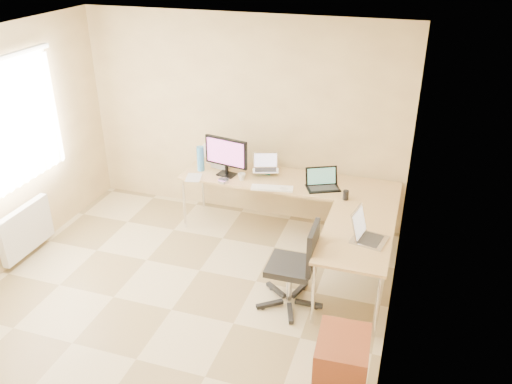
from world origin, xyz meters
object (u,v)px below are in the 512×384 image
(keyboard, at_px, (272,188))
(desk_fan, at_px, (209,153))
(monitor, at_px, (226,157))
(laptop_center, at_px, (266,163))
(cabinet, at_px, (341,372))
(water_bottle, at_px, (201,159))
(office_chair, at_px, (290,263))
(desk_main, at_px, (288,206))
(laptop_black, at_px, (323,179))
(desk_return, at_px, (354,264))
(mug, at_px, (242,177))
(laptop_return, at_px, (370,230))

(keyboard, bearing_deg, desk_fan, 142.46)
(monitor, relative_size, laptop_center, 1.81)
(cabinet, bearing_deg, desk_fan, 126.05)
(water_bottle, height_order, office_chair, water_bottle)
(keyboard, distance_m, water_bottle, 1.04)
(desk_main, height_order, laptop_black, laptop_black)
(cabinet, bearing_deg, desk_main, 110.30)
(desk_return, bearing_deg, monitor, 152.55)
(laptop_center, height_order, water_bottle, water_bottle)
(mug, distance_m, cabinet, 2.89)
(office_chair, bearing_deg, desk_return, 31.78)
(laptop_return, relative_size, office_chair, 0.40)
(desk_main, relative_size, keyboard, 5.39)
(keyboard, relative_size, desk_fan, 1.97)
(laptop_center, distance_m, water_bottle, 0.82)
(desk_return, xyz_separation_m, mug, (-1.52, 0.83, 0.41))
(desk_return, distance_m, cabinet, 1.52)
(desk_main, relative_size, office_chair, 2.78)
(desk_main, relative_size, laptop_black, 6.98)
(laptop_return, bearing_deg, mug, 72.07)
(desk_return, height_order, mug, mug)
(desk_fan, relative_size, laptop_return, 0.66)
(desk_main, height_order, water_bottle, water_bottle)
(desk_return, distance_m, desk_fan, 2.47)
(desk_main, bearing_deg, office_chair, -74.44)
(laptop_black, distance_m, office_chair, 1.32)
(monitor, bearing_deg, mug, -8.05)
(laptop_center, bearing_deg, desk_return, -58.52)
(laptop_black, relative_size, water_bottle, 1.20)
(desk_return, height_order, laptop_return, laptop_return)
(mug, xyz_separation_m, laptop_return, (1.65, -0.92, 0.08))
(water_bottle, bearing_deg, laptop_center, 9.82)
(laptop_black, xyz_separation_m, keyboard, (-0.57, -0.19, -0.11))
(monitor, relative_size, cabinet, 0.85)
(laptop_black, distance_m, cabinet, 2.54)
(keyboard, distance_m, office_chair, 1.22)
(laptop_center, height_order, keyboard, laptop_center)
(laptop_return, bearing_deg, laptop_center, 61.79)
(keyboard, height_order, laptop_return, laptop_return)
(laptop_center, bearing_deg, office_chair, -82.98)
(mug, bearing_deg, desk_return, -28.60)
(laptop_black, bearing_deg, laptop_return, -82.51)
(laptop_black, bearing_deg, monitor, 153.17)
(desk_main, distance_m, laptop_return, 1.63)
(laptop_return, bearing_deg, monitor, 73.20)
(mug, xyz_separation_m, office_chair, (0.93, -1.20, -0.27))
(keyboard, xyz_separation_m, water_bottle, (-1.00, 0.23, 0.15))
(monitor, distance_m, desk_fan, 0.48)
(water_bottle, bearing_deg, desk_return, -24.04)
(desk_main, relative_size, water_bottle, 8.35)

